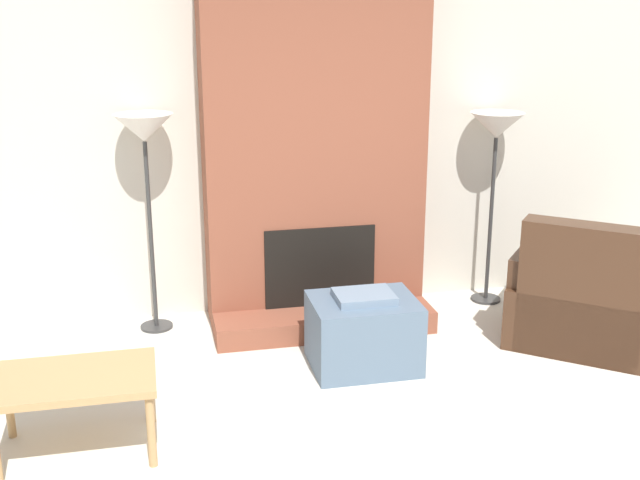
{
  "coord_description": "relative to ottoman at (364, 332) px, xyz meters",
  "views": [
    {
      "loc": [
        -1.16,
        -2.92,
        2.33
      ],
      "look_at": [
        0.0,
        2.38,
        0.65
      ],
      "focal_mm": 45.0,
      "sensor_mm": 36.0,
      "label": 1
    }
  ],
  "objects": [
    {
      "name": "fireplace",
      "position": [
        -0.13,
        0.92,
        1.0
      ],
      "size": [
        1.56,
        0.77,
        2.6
      ],
      "color": "brown",
      "rests_on": "ground_plane"
    },
    {
      "name": "armchair",
      "position": [
        1.61,
        0.06,
        0.05
      ],
      "size": [
        1.36,
        1.36,
        0.92
      ],
      "rotation": [
        0.0,
        0.0,
        2.46
      ],
      "color": "#422819",
      "rests_on": "ground_plane"
    },
    {
      "name": "wall_back",
      "position": [
        -0.13,
        1.18,
        1.06
      ],
      "size": [
        7.52,
        0.06,
        2.6
      ],
      "primitive_type": "cube",
      "color": "beige",
      "rests_on": "ground_plane"
    },
    {
      "name": "floor_lamp_right",
      "position": [
        1.26,
        0.92,
        1.08
      ],
      "size": [
        0.4,
        0.4,
        1.48
      ],
      "color": "#333333",
      "rests_on": "ground_plane"
    },
    {
      "name": "floor_lamp_left",
      "position": [
        -1.3,
        0.92,
        1.15
      ],
      "size": [
        0.4,
        0.4,
        1.55
      ],
      "color": "#333333",
      "rests_on": "ground_plane"
    },
    {
      "name": "ottoman",
      "position": [
        0.0,
        0.0,
        0.0
      ],
      "size": [
        0.67,
        0.53,
        0.51
      ],
      "color": "slate",
      "rests_on": "ground_plane"
    },
    {
      "name": "side_table",
      "position": [
        -1.73,
        -0.66,
        0.15
      ],
      "size": [
        0.83,
        0.53,
        0.44
      ],
      "color": "tan",
      "rests_on": "ground_plane"
    }
  ]
}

